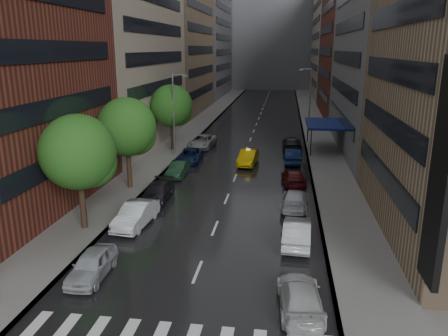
{
  "coord_description": "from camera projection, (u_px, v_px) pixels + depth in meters",
  "views": [
    {
      "loc": [
        4.38,
        -16.94,
        11.74
      ],
      "look_at": [
        0.0,
        14.48,
        3.0
      ],
      "focal_mm": 35.0,
      "sensor_mm": 36.0,
      "label": 1
    }
  ],
  "objects": [
    {
      "name": "tree_mid",
      "position": [
        127.0,
        127.0,
        36.28
      ],
      "size": [
        4.93,
        4.93,
        7.86
      ],
      "color": "#382619",
      "rests_on": "ground"
    },
    {
      "name": "sidewalk_left",
      "position": [
        199.0,
        125.0,
        68.8
      ],
      "size": [
        4.0,
        140.0,
        0.15
      ],
      "primitive_type": "cube",
      "color": "gray",
      "rests_on": "ground"
    },
    {
      "name": "building_far",
      "position": [
        273.0,
        33.0,
        128.3
      ],
      "size": [
        40.0,
        14.0,
        32.0
      ],
      "primitive_type": "cube",
      "color": "slate",
      "rests_on": "ground"
    },
    {
      "name": "tree_far",
      "position": [
        171.0,
        106.0,
        50.32
      ],
      "size": [
        4.87,
        4.87,
        7.75
      ],
      "color": "#382619",
      "rests_on": "ground"
    },
    {
      "name": "ground",
      "position": [
        180.0,
        315.0,
        19.88
      ],
      "size": [
        220.0,
        220.0,
        0.0
      ],
      "primitive_type": "plane",
      "color": "gray",
      "rests_on": "ground"
    },
    {
      "name": "sidewalk_right",
      "position": [
        315.0,
        127.0,
        66.4
      ],
      "size": [
        4.0,
        140.0,
        0.15
      ],
      "primitive_type": "cube",
      "color": "gray",
      "rests_on": "ground"
    },
    {
      "name": "taxi",
      "position": [
        248.0,
        157.0,
        45.32
      ],
      "size": [
        2.02,
        4.79,
        1.54
      ],
      "primitive_type": "imported",
      "rotation": [
        0.0,
        0.0,
        -0.08
      ],
      "color": "#E4B50C",
      "rests_on": "ground"
    },
    {
      "name": "buildings_left",
      "position": [
        172.0,
        22.0,
        73.76
      ],
      "size": [
        8.0,
        108.0,
        38.0
      ],
      "color": "maroon",
      "rests_on": "ground"
    },
    {
      "name": "road",
      "position": [
        256.0,
        126.0,
        67.62
      ],
      "size": [
        14.0,
        140.0,
        0.01
      ],
      "primitive_type": "cube",
      "color": "black",
      "rests_on": "ground"
    },
    {
      "name": "street_lamp_right",
      "position": [
        309.0,
        99.0,
        60.52
      ],
      "size": [
        1.74,
        0.22,
        9.0
      ],
      "color": "gray",
      "rests_on": "sidewalk_right"
    },
    {
      "name": "parked_cars_right",
      "position": [
        294.0,
        182.0,
        37.02
      ],
      "size": [
        2.39,
        38.45,
        1.56
      ],
      "color": "silver",
      "rests_on": "ground"
    },
    {
      "name": "buildings_right",
      "position": [
        356.0,
        26.0,
        68.03
      ],
      "size": [
        8.05,
        109.1,
        36.0
      ],
      "color": "#937A5B",
      "rests_on": "ground"
    },
    {
      "name": "tree_near",
      "position": [
        78.0,
        152.0,
        27.83
      ],
      "size": [
        4.88,
        4.88,
        7.77
      ],
      "color": "#382619",
      "rests_on": "ground"
    },
    {
      "name": "parked_cars_left",
      "position": [
        176.0,
        171.0,
        40.28
      ],
      "size": [
        3.04,
        36.47,
        1.59
      ],
      "color": "#ABAFB5",
      "rests_on": "ground"
    },
    {
      "name": "street_lamp_left",
      "position": [
        174.0,
        112.0,
        48.25
      ],
      "size": [
        1.74,
        0.22,
        9.0
      ],
      "color": "gray",
      "rests_on": "sidewalk_left"
    },
    {
      "name": "awning",
      "position": [
        324.0,
        124.0,
        51.27
      ],
      "size": [
        4.0,
        8.0,
        3.12
      ],
      "color": "navy",
      "rests_on": "sidewalk_right"
    }
  ]
}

